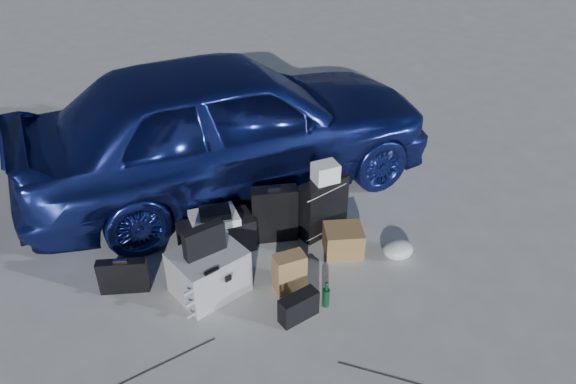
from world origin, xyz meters
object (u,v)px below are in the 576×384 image
object	(u,v)px
suitcase_right	(323,207)
green_bottle	(326,295)
duffel_bag	(217,236)
pelican_case	(209,272)
briefcase	(123,276)
car	(228,124)
cardboard_box	(343,240)
suitcase_left	(274,214)

from	to	relation	value
suitcase_right	green_bottle	xyz separation A→B (m)	(-0.32, -1.04, -0.19)
duffel_bag	pelican_case	bearing A→B (deg)	-115.86
briefcase	suitcase_right	size ratio (longest dim) A/B	0.70
briefcase	duffel_bag	distance (m)	0.97
pelican_case	green_bottle	bearing A→B (deg)	-51.25
car	duffel_bag	bearing A→B (deg)	153.14
pelican_case	briefcase	size ratio (longest dim) A/B	1.37
car	suitcase_right	xyz separation A→B (m)	(0.73, -1.18, -0.48)
pelican_case	duffel_bag	distance (m)	0.57
cardboard_box	green_bottle	size ratio (longest dim) A/B	1.46
suitcase_left	green_bottle	world-z (taller)	suitcase_left
pelican_case	briefcase	world-z (taller)	pelican_case
cardboard_box	pelican_case	bearing A→B (deg)	-172.11
suitcase_right	car	bearing A→B (deg)	97.66
car	briefcase	world-z (taller)	car
suitcase_right	green_bottle	distance (m)	1.10
suitcase_left	green_bottle	xyz separation A→B (m)	(0.19, -1.07, -0.17)
suitcase_left	duffel_bag	distance (m)	0.62
pelican_case	briefcase	distance (m)	0.78
suitcase_right	cardboard_box	size ratio (longest dim) A/B	1.70
suitcase_left	duffel_bag	bearing A→B (deg)	-167.88
car	cardboard_box	xyz separation A→B (m)	(0.82, -1.55, -0.65)
car	suitcase_left	distance (m)	1.27
suitcase_right	duffel_bag	distance (m)	1.12
car	briefcase	bearing A→B (deg)	130.52
green_bottle	car	bearing A→B (deg)	100.45
duffel_bag	green_bottle	distance (m)	1.29
briefcase	suitcase_right	world-z (taller)	suitcase_right
briefcase	green_bottle	xyz separation A→B (m)	(1.70, -0.69, -0.04)
green_bottle	pelican_case	bearing A→B (deg)	153.40
briefcase	suitcase_right	distance (m)	2.06
suitcase_left	cardboard_box	bearing A→B (deg)	-26.78
briefcase	duffel_bag	xyz separation A→B (m)	(0.91, 0.33, 0.01)
suitcase_left	briefcase	bearing A→B (deg)	-158.57
suitcase_right	green_bottle	bearing A→B (deg)	-131.30
pelican_case	suitcase_right	size ratio (longest dim) A/B	0.96
suitcase_right	cardboard_box	world-z (taller)	suitcase_right
car	green_bottle	world-z (taller)	car
pelican_case	duffel_bag	bearing A→B (deg)	48.23
green_bottle	suitcase_left	bearing A→B (deg)	99.86
duffel_bag	car	bearing A→B (deg)	63.61
car	suitcase_left	xyz separation A→B (m)	(0.22, -1.14, -0.49)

